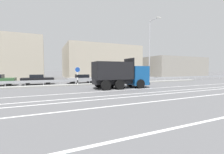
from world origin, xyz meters
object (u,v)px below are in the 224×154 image
parked_car_4 (82,79)px  median_road_sign (78,76)px  dump_truck (127,77)px  street_lamp_1 (150,48)px  parked_car_3 (38,79)px

parked_car_4 → median_road_sign: bearing=155.6°
dump_truck → street_lamp_1: 9.55m
dump_truck → median_road_sign: dump_truck is taller
parked_car_3 → street_lamp_1: bearing=75.6°
median_road_sign → parked_car_4: bearing=69.2°
median_road_sign → parked_car_3: (-4.98, 3.82, -0.57)m
dump_truck → parked_car_3: size_ratio=1.55×
dump_truck → median_road_sign: bearing=-132.5°
dump_truck → median_road_sign: size_ratio=2.65×
dump_truck → parked_car_4: (-3.57, 8.17, -0.61)m
median_road_sign → parked_car_3: 6.30m
median_road_sign → street_lamp_1: 12.73m
street_lamp_1 → parked_car_3: bearing=167.1°
median_road_sign → street_lamp_1: (11.96, -0.06, 4.34)m
street_lamp_1 → parked_car_3: street_lamp_1 is taller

